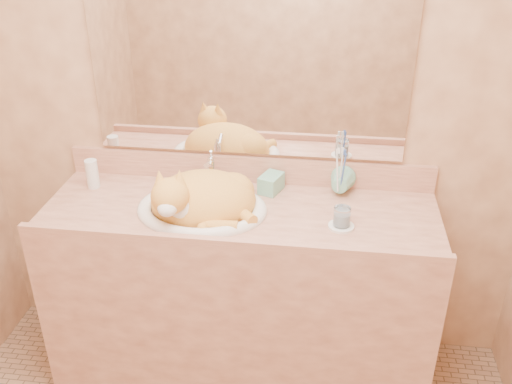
# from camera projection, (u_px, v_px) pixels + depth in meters

# --- Properties ---
(wall_back) EXTENTS (2.40, 0.02, 2.50)m
(wall_back) POSITION_uv_depth(u_px,v_px,m) (249.00, 94.00, 2.35)
(wall_back) COLOR #996645
(wall_back) RESTS_ON ground
(vanity_counter) EXTENTS (1.60, 0.55, 0.85)m
(vanity_counter) POSITION_uv_depth(u_px,v_px,m) (241.00, 294.00, 2.50)
(vanity_counter) COLOR #995944
(vanity_counter) RESTS_ON floor
(mirror) EXTENTS (1.30, 0.02, 0.80)m
(mirror) POSITION_uv_depth(u_px,v_px,m) (248.00, 61.00, 2.27)
(mirror) COLOR white
(mirror) RESTS_ON wall_back
(sink_basin) EXTENTS (0.59, 0.52, 0.16)m
(sink_basin) POSITION_uv_depth(u_px,v_px,m) (201.00, 193.00, 2.26)
(sink_basin) COLOR white
(sink_basin) RESTS_ON vanity_counter
(faucet) EXTENTS (0.05, 0.12, 0.16)m
(faucet) POSITION_uv_depth(u_px,v_px,m) (211.00, 171.00, 2.43)
(faucet) COLOR silver
(faucet) RESTS_ON vanity_counter
(cat) EXTENTS (0.49, 0.43, 0.23)m
(cat) POSITION_uv_depth(u_px,v_px,m) (200.00, 197.00, 2.25)
(cat) COLOR orange
(cat) RESTS_ON sink_basin
(soap_dispenser) EXTENTS (0.10, 0.10, 0.17)m
(soap_dispenser) POSITION_uv_depth(u_px,v_px,m) (265.00, 179.00, 2.36)
(soap_dispenser) COLOR #72B79B
(soap_dispenser) RESTS_ON vanity_counter
(toothbrush_cup) EXTENTS (0.13, 0.13, 0.10)m
(toothbrush_cup) POSITION_uv_depth(u_px,v_px,m) (339.00, 188.00, 2.36)
(toothbrush_cup) COLOR #72B79B
(toothbrush_cup) RESTS_ON vanity_counter
(toothbrushes) EXTENTS (0.04, 0.04, 0.23)m
(toothbrushes) POSITION_uv_depth(u_px,v_px,m) (341.00, 169.00, 2.32)
(toothbrushes) COLOR white
(toothbrushes) RESTS_ON toothbrush_cup
(saucer) EXTENTS (0.10, 0.10, 0.01)m
(saucer) POSITION_uv_depth(u_px,v_px,m) (341.00, 226.00, 2.18)
(saucer) COLOR white
(saucer) RESTS_ON vanity_counter
(water_glass) EXTENTS (0.06, 0.06, 0.08)m
(water_glass) POSITION_uv_depth(u_px,v_px,m) (342.00, 217.00, 2.16)
(water_glass) COLOR white
(water_glass) RESTS_ON saucer
(lotion_bottle) EXTENTS (0.05, 0.05, 0.13)m
(lotion_bottle) POSITION_uv_depth(u_px,v_px,m) (92.00, 174.00, 2.45)
(lotion_bottle) COLOR white
(lotion_bottle) RESTS_ON vanity_counter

